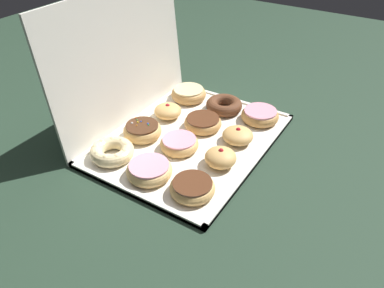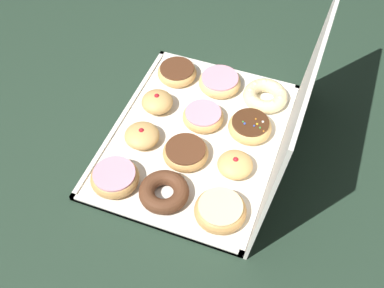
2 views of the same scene
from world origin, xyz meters
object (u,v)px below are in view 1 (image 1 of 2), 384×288
(chocolate_cake_ring_donut_7, at_px, (224,105))
(jelly_filled_donut_10, at_px, (168,111))
(pink_frosted_donut_3, at_px, (260,115))
(cruller_donut_8, at_px, (112,151))
(donut_box, at_px, (191,140))
(pink_frosted_donut_4, at_px, (148,170))
(pink_frosted_donut_5, at_px, (179,143))
(glazed_ring_donut_11, at_px, (189,94))
(sprinkle_donut_9, at_px, (142,130))
(jelly_filled_donut_2, at_px, (238,135))
(jelly_filled_donut_1, at_px, (221,157))
(chocolate_frosted_donut_6, at_px, (202,122))
(chocolate_frosted_donut_0, at_px, (192,187))

(chocolate_cake_ring_donut_7, xyz_separation_m, jelly_filled_donut_10, (-0.13, 0.13, 0.00))
(pink_frosted_donut_3, bearing_deg, cruller_donut_8, 145.76)
(donut_box, relative_size, pink_frosted_donut_4, 4.67)
(donut_box, relative_size, pink_frosted_donut_5, 5.08)
(cruller_donut_8, relative_size, glazed_ring_donut_11, 1.01)
(pink_frosted_donut_4, xyz_separation_m, sprinkle_donut_9, (0.13, 0.12, 0.00))
(jelly_filled_donut_2, height_order, chocolate_cake_ring_donut_7, jelly_filled_donut_2)
(donut_box, relative_size, jelly_filled_donut_1, 6.54)
(pink_frosted_donut_4, relative_size, sprinkle_donut_9, 1.05)
(sprinkle_donut_9, bearing_deg, donut_box, -62.11)
(chocolate_frosted_donut_6, xyz_separation_m, sprinkle_donut_9, (-0.14, 0.12, 0.00))
(jelly_filled_donut_2, bearing_deg, pink_frosted_donut_5, 133.75)
(chocolate_frosted_donut_0, bearing_deg, chocolate_cake_ring_donut_7, 17.37)
(chocolate_frosted_donut_0, height_order, jelly_filled_donut_10, jelly_filled_donut_10)
(chocolate_frosted_donut_0, distance_m, pink_frosted_donut_3, 0.39)
(pink_frosted_donut_5, xyz_separation_m, cruller_donut_8, (-0.13, 0.13, 0.00))
(chocolate_cake_ring_donut_7, distance_m, jelly_filled_donut_10, 0.19)
(chocolate_frosted_donut_0, relative_size, glazed_ring_donut_11, 0.93)
(pink_frosted_donut_4, distance_m, cruller_donut_8, 0.13)
(chocolate_frosted_donut_6, bearing_deg, jelly_filled_donut_2, -94.37)
(glazed_ring_donut_11, bearing_deg, chocolate_frosted_donut_6, -134.96)
(pink_frosted_donut_3, bearing_deg, pink_frosted_donut_4, 161.41)
(chocolate_frosted_donut_6, height_order, chocolate_cake_ring_donut_7, chocolate_cake_ring_donut_7)
(chocolate_frosted_donut_6, height_order, cruller_donut_8, cruller_donut_8)
(jelly_filled_donut_10, bearing_deg, chocolate_cake_ring_donut_7, -45.13)
(cruller_donut_8, relative_size, sprinkle_donut_9, 1.08)
(cruller_donut_8, bearing_deg, jelly_filled_donut_1, -64.18)
(jelly_filled_donut_2, xyz_separation_m, jelly_filled_donut_10, (0.00, 0.25, 0.00))
(jelly_filled_donut_2, relative_size, glazed_ring_donut_11, 0.75)
(chocolate_frosted_donut_0, distance_m, chocolate_frosted_donut_6, 0.29)
(pink_frosted_donut_5, height_order, jelly_filled_donut_10, jelly_filled_donut_10)
(pink_frosted_donut_4, relative_size, chocolate_frosted_donut_6, 1.04)
(jelly_filled_donut_2, relative_size, chocolate_cake_ring_donut_7, 0.75)
(jelly_filled_donut_1, xyz_separation_m, pink_frosted_donut_5, (0.00, 0.13, -0.01))
(donut_box, distance_m, chocolate_frosted_donut_0, 0.23)
(chocolate_frosted_donut_0, relative_size, sprinkle_donut_9, 0.99)
(jelly_filled_donut_2, height_order, jelly_filled_donut_10, same)
(pink_frosted_donut_5, bearing_deg, pink_frosted_donut_4, 179.52)
(chocolate_frosted_donut_0, bearing_deg, glazed_ring_donut_11, 33.64)
(pink_frosted_donut_4, xyz_separation_m, chocolate_frosted_donut_6, (0.27, 0.00, -0.00))
(jelly_filled_donut_10, bearing_deg, pink_frosted_donut_3, -62.29)
(pink_frosted_donut_4, bearing_deg, donut_box, -0.83)
(jelly_filled_donut_2, relative_size, pink_frosted_donut_4, 0.75)
(chocolate_frosted_donut_0, distance_m, pink_frosted_donut_5, 0.19)
(pink_frosted_donut_3, bearing_deg, chocolate_frosted_donut_0, 179.49)
(glazed_ring_donut_11, bearing_deg, chocolate_cake_ring_donut_7, -90.80)
(chocolate_frosted_donut_6, xyz_separation_m, cruller_donut_8, (-0.26, 0.13, 0.00))
(pink_frosted_donut_3, height_order, pink_frosted_donut_5, pink_frosted_donut_3)
(chocolate_cake_ring_donut_7, bearing_deg, jelly_filled_donut_1, -153.76)
(jelly_filled_donut_1, height_order, chocolate_frosted_donut_6, jelly_filled_donut_1)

